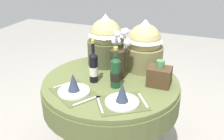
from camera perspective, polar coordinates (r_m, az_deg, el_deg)
name	(u,v)px	position (r m, az deg, el deg)	size (l,w,h in m)	color
dining_table	(111,95)	(2.18, -0.26, -5.50)	(1.14, 1.14, 0.76)	#5B6638
place_setting_left	(74,87)	(1.93, -8.52, -3.82)	(0.43, 0.40, 0.16)	#4E562F
place_setting_right	(122,98)	(1.78, 2.26, -6.17)	(0.43, 0.40, 0.16)	#4E562F
flower_vase	(119,57)	(2.10, 1.49, 2.81)	(0.19, 0.18, 0.42)	#332819
wine_bottle_left	(116,72)	(1.96, 0.79, -0.45)	(0.08, 0.08, 0.33)	#194223
wine_bottle_rear	(94,67)	(2.04, -4.14, 0.71)	(0.07, 0.07, 0.35)	black
gift_tub_back_left	(106,38)	(2.35, -1.41, 7.05)	(0.34, 0.34, 0.47)	#474C2D
gift_tub_back_right	(144,44)	(2.26, 7.22, 5.85)	(0.34, 0.34, 0.45)	olive
woven_basket_side_right	(159,76)	(2.03, 10.52, -1.26)	(0.18, 0.14, 0.21)	#47331E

